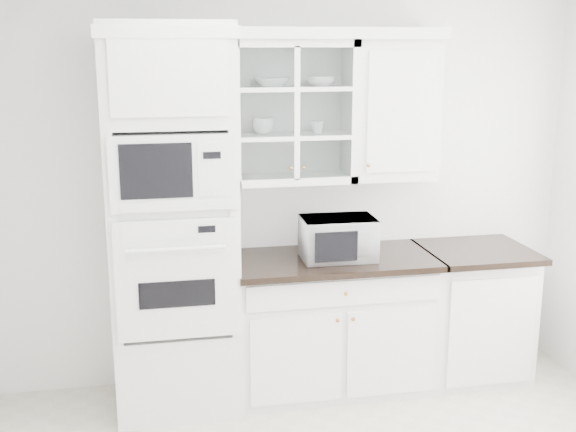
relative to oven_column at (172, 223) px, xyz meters
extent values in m
cube|color=white|center=(0.75, 0.32, 0.15)|extent=(4.00, 0.02, 2.70)
cube|color=white|center=(0.00, 0.01, 0.00)|extent=(0.76, 0.65, 2.40)
cube|color=white|center=(0.00, -0.33, -0.26)|extent=(0.70, 0.03, 0.72)
cube|color=black|center=(0.00, -0.35, -0.34)|extent=(0.44, 0.01, 0.16)
cube|color=white|center=(0.00, -0.33, 0.37)|extent=(0.70, 0.03, 0.43)
cube|color=black|center=(-0.09, -0.35, 0.39)|extent=(0.40, 0.01, 0.31)
cube|color=white|center=(1.03, 0.03, -0.76)|extent=(1.30, 0.60, 0.88)
cube|color=black|center=(1.03, 0.00, -0.30)|extent=(1.32, 0.67, 0.04)
cube|color=white|center=(2.03, 0.03, -0.76)|extent=(0.70, 0.60, 0.88)
cube|color=black|center=(2.03, 0.00, -0.30)|extent=(0.72, 0.67, 0.04)
cube|color=white|center=(0.78, 0.17, 0.65)|extent=(0.80, 0.33, 0.90)
cube|color=white|center=(0.78, 0.17, 0.50)|extent=(0.74, 0.29, 0.02)
cube|color=white|center=(0.78, 0.17, 0.80)|extent=(0.74, 0.29, 0.02)
cube|color=white|center=(1.46, 0.17, 0.65)|extent=(0.55, 0.33, 0.90)
cube|color=white|center=(0.68, 0.14, 1.14)|extent=(2.14, 0.38, 0.07)
imported|color=white|center=(1.05, -0.02, -0.14)|extent=(0.48, 0.40, 0.27)
imported|color=white|center=(0.65, 0.16, 0.84)|extent=(0.23, 0.23, 0.06)
imported|color=white|center=(0.97, 0.15, 0.84)|extent=(0.21, 0.21, 0.06)
imported|color=white|center=(0.60, 0.18, 0.56)|extent=(0.17, 0.17, 0.11)
imported|color=white|center=(0.95, 0.15, 0.55)|extent=(0.09, 0.09, 0.08)
camera|label=1|loc=(-0.15, -4.35, 1.07)|focal=45.00mm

